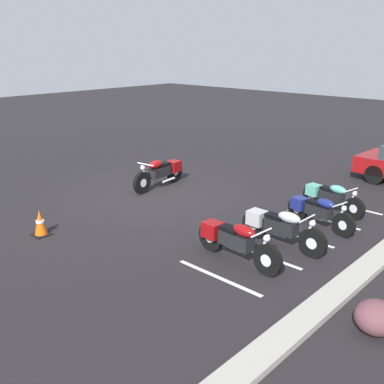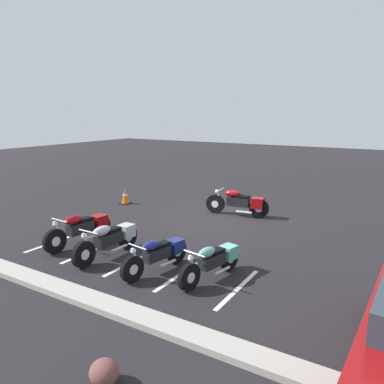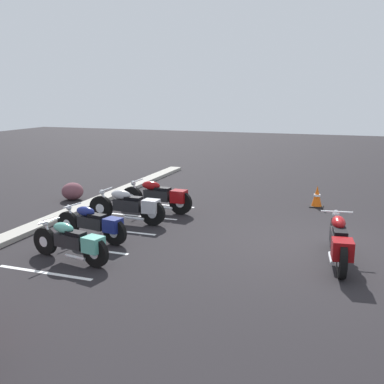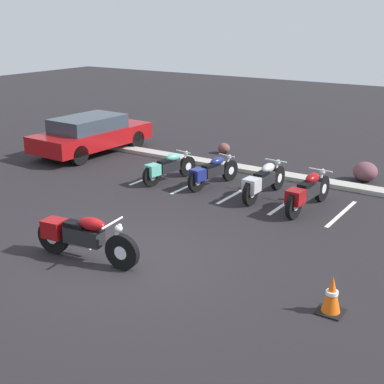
# 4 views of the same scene
# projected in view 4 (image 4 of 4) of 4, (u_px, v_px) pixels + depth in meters

# --- Properties ---
(ground) EXTENTS (60.00, 60.00, 0.00)m
(ground) POSITION_uv_depth(u_px,v_px,m) (130.00, 259.00, 10.48)
(ground) COLOR black
(motorcycle_maroon_featured) EXTENTS (2.33, 0.71, 0.92)m
(motorcycle_maroon_featured) POSITION_uv_depth(u_px,v_px,m) (81.00, 236.00, 10.31)
(motorcycle_maroon_featured) COLOR black
(motorcycle_maroon_featured) RESTS_ON ground
(parked_bike_0) EXTENTS (0.70, 1.99, 0.79)m
(parked_bike_0) POSITION_uv_depth(u_px,v_px,m) (167.00, 168.00, 15.21)
(parked_bike_0) COLOR black
(parked_bike_0) RESTS_ON ground
(parked_bike_1) EXTENTS (0.68, 2.00, 0.79)m
(parked_bike_1) POSITION_uv_depth(u_px,v_px,m) (211.00, 172.00, 14.77)
(parked_bike_1) COLOR black
(parked_bike_1) RESTS_ON ground
(parked_bike_2) EXTENTS (0.62, 2.21, 0.87)m
(parked_bike_2) POSITION_uv_depth(u_px,v_px,m) (263.00, 181.00, 13.83)
(parked_bike_2) COLOR black
(parked_bike_2) RESTS_ON ground
(parked_bike_3) EXTENTS (0.63, 2.25, 0.88)m
(parked_bike_3) POSITION_uv_depth(u_px,v_px,m) (307.00, 192.00, 12.93)
(parked_bike_3) COLOR black
(parked_bike_3) RESTS_ON ground
(car_red) EXTENTS (1.95, 4.36, 1.29)m
(car_red) POSITION_uv_depth(u_px,v_px,m) (91.00, 134.00, 18.30)
(car_red) COLOR black
(car_red) RESTS_ON ground
(concrete_curb) EXTENTS (18.00, 0.50, 0.12)m
(concrete_curb) POSITION_uv_depth(u_px,v_px,m) (277.00, 174.00, 15.83)
(concrete_curb) COLOR #A8A399
(concrete_curb) RESTS_ON ground
(landscape_rock_0) EXTENTS (0.58, 0.57, 0.36)m
(landscape_rock_0) POSITION_uv_depth(u_px,v_px,m) (224.00, 148.00, 18.42)
(landscape_rock_0) COLOR brown
(landscape_rock_0) RESTS_ON ground
(landscape_rock_1) EXTENTS (0.78, 0.77, 0.56)m
(landscape_rock_1) POSITION_uv_depth(u_px,v_px,m) (365.00, 172.00, 15.32)
(landscape_rock_1) COLOR brown
(landscape_rock_1) RESTS_ON ground
(traffic_cone) EXTENTS (0.40, 0.40, 0.65)m
(traffic_cone) POSITION_uv_depth(u_px,v_px,m) (332.00, 296.00, 8.49)
(traffic_cone) COLOR black
(traffic_cone) RESTS_ON ground
(stall_line_0) EXTENTS (0.10, 2.10, 0.00)m
(stall_line_0) POSITION_uv_depth(u_px,v_px,m) (152.00, 176.00, 15.86)
(stall_line_0) COLOR white
(stall_line_0) RESTS_ON ground
(stall_line_1) EXTENTS (0.10, 2.10, 0.00)m
(stall_line_1) POSITION_uv_depth(u_px,v_px,m) (193.00, 184.00, 15.11)
(stall_line_1) COLOR white
(stall_line_1) RESTS_ON ground
(stall_line_2) EXTENTS (0.10, 2.10, 0.00)m
(stall_line_2) POSITION_uv_depth(u_px,v_px,m) (237.00, 193.00, 14.36)
(stall_line_2) COLOR white
(stall_line_2) RESTS_ON ground
(stall_line_3) EXTENTS (0.10, 2.10, 0.00)m
(stall_line_3) POSITION_uv_depth(u_px,v_px,m) (286.00, 203.00, 13.61)
(stall_line_3) COLOR white
(stall_line_3) RESTS_ON ground
(stall_line_4) EXTENTS (0.10, 2.10, 0.00)m
(stall_line_4) POSITION_uv_depth(u_px,v_px,m) (342.00, 214.00, 12.86)
(stall_line_4) COLOR white
(stall_line_4) RESTS_ON ground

